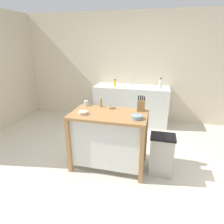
{
  "coord_description": "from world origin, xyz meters",
  "views": [
    {
      "loc": [
        0.75,
        -2.58,
        1.89
      ],
      "look_at": [
        0.06,
        0.2,
        0.86
      ],
      "focal_mm": 30.74,
      "sensor_mm": 36.0,
      "label": 1
    }
  ],
  "objects_px": {
    "bowl_ceramic_wide": "(111,107)",
    "sink_faucet": "(133,81)",
    "bowl_stoneware_deep": "(137,117)",
    "trash_bin": "(161,154)",
    "knife_block": "(141,105)",
    "bottle_dish_soap": "(115,83)",
    "drinking_cup": "(86,103)",
    "kitchen_island": "(109,137)",
    "bowl_ceramic_small": "(83,113)",
    "bottle_hand_soap": "(160,84)",
    "pepper_grinder": "(101,103)"
  },
  "relations": [
    {
      "from": "bottle_dish_soap",
      "to": "sink_faucet",
      "type": "bearing_deg",
      "value": 27.76
    },
    {
      "from": "bowl_stoneware_deep",
      "to": "drinking_cup",
      "type": "height_order",
      "value": "drinking_cup"
    },
    {
      "from": "bowl_ceramic_wide",
      "to": "trash_bin",
      "type": "relative_size",
      "value": 0.18
    },
    {
      "from": "drinking_cup",
      "to": "bottle_hand_soap",
      "type": "distance_m",
      "value": 1.98
    },
    {
      "from": "kitchen_island",
      "to": "pepper_grinder",
      "type": "relative_size",
      "value": 7.21
    },
    {
      "from": "bowl_stoneware_deep",
      "to": "trash_bin",
      "type": "height_order",
      "value": "bowl_stoneware_deep"
    },
    {
      "from": "sink_faucet",
      "to": "bottle_dish_soap",
      "type": "xyz_separation_m",
      "value": [
        -0.4,
        -0.21,
        -0.03
      ]
    },
    {
      "from": "bowl_ceramic_wide",
      "to": "bottle_dish_soap",
      "type": "xyz_separation_m",
      "value": [
        -0.31,
        1.6,
        0.07
      ]
    },
    {
      "from": "sink_faucet",
      "to": "bottle_hand_soap",
      "type": "relative_size",
      "value": 0.92
    },
    {
      "from": "drinking_cup",
      "to": "sink_faucet",
      "type": "bearing_deg",
      "value": 73.53
    },
    {
      "from": "bowl_stoneware_deep",
      "to": "pepper_grinder",
      "type": "height_order",
      "value": "pepper_grinder"
    },
    {
      "from": "knife_block",
      "to": "bowl_stoneware_deep",
      "type": "relative_size",
      "value": 1.5
    },
    {
      "from": "bowl_ceramic_wide",
      "to": "bottle_hand_soap",
      "type": "height_order",
      "value": "bottle_hand_soap"
    },
    {
      "from": "drinking_cup",
      "to": "pepper_grinder",
      "type": "relative_size",
      "value": 0.54
    },
    {
      "from": "kitchen_island",
      "to": "knife_block",
      "type": "bearing_deg",
      "value": 26.54
    },
    {
      "from": "trash_bin",
      "to": "sink_faucet",
      "type": "distance_m",
      "value": 2.28
    },
    {
      "from": "kitchen_island",
      "to": "bottle_hand_soap",
      "type": "relative_size",
      "value": 4.78
    },
    {
      "from": "knife_block",
      "to": "drinking_cup",
      "type": "distance_m",
      "value": 0.92
    },
    {
      "from": "bowl_ceramic_wide",
      "to": "drinking_cup",
      "type": "xyz_separation_m",
      "value": [
        -0.44,
        0.03,
        0.02
      ]
    },
    {
      "from": "knife_block",
      "to": "bottle_hand_soap",
      "type": "distance_m",
      "value": 1.64
    },
    {
      "from": "knife_block",
      "to": "pepper_grinder",
      "type": "distance_m",
      "value": 0.66
    },
    {
      "from": "pepper_grinder",
      "to": "bowl_ceramic_small",
      "type": "bearing_deg",
      "value": -111.78
    },
    {
      "from": "drinking_cup",
      "to": "trash_bin",
      "type": "distance_m",
      "value": 1.45
    },
    {
      "from": "sink_faucet",
      "to": "bottle_hand_soap",
      "type": "bearing_deg",
      "value": -16.09
    },
    {
      "from": "kitchen_island",
      "to": "bowl_ceramic_wide",
      "type": "distance_m",
      "value": 0.48
    },
    {
      "from": "knife_block",
      "to": "drinking_cup",
      "type": "relative_size",
      "value": 2.87
    },
    {
      "from": "kitchen_island",
      "to": "trash_bin",
      "type": "bearing_deg",
      "value": 0.45
    },
    {
      "from": "trash_bin",
      "to": "drinking_cup",
      "type": "bearing_deg",
      "value": 168.56
    },
    {
      "from": "kitchen_island",
      "to": "drinking_cup",
      "type": "relative_size",
      "value": 13.37
    },
    {
      "from": "knife_block",
      "to": "sink_faucet",
      "type": "height_order",
      "value": "knife_block"
    },
    {
      "from": "drinking_cup",
      "to": "kitchen_island",
      "type": "bearing_deg",
      "value": -29.76
    },
    {
      "from": "bottle_hand_soap",
      "to": "sink_faucet",
      "type": "bearing_deg",
      "value": 163.91
    },
    {
      "from": "bowl_ceramic_wide",
      "to": "sink_faucet",
      "type": "xyz_separation_m",
      "value": [
        0.09,
        1.81,
        0.1
      ]
    },
    {
      "from": "trash_bin",
      "to": "knife_block",
      "type": "bearing_deg",
      "value": 148.63
    },
    {
      "from": "bowl_stoneware_deep",
      "to": "bowl_ceramic_wide",
      "type": "bearing_deg",
      "value": 142.44
    },
    {
      "from": "kitchen_island",
      "to": "bowl_ceramic_small",
      "type": "distance_m",
      "value": 0.57
    },
    {
      "from": "bowl_stoneware_deep",
      "to": "bottle_dish_soap",
      "type": "distance_m",
      "value": 2.09
    },
    {
      "from": "pepper_grinder",
      "to": "kitchen_island",
      "type": "bearing_deg",
      "value": -52.45
    },
    {
      "from": "bottle_dish_soap",
      "to": "drinking_cup",
      "type": "bearing_deg",
      "value": -94.72
    },
    {
      "from": "sink_faucet",
      "to": "bottle_dish_soap",
      "type": "bearing_deg",
      "value": -152.24
    },
    {
      "from": "bowl_ceramic_small",
      "to": "bowl_stoneware_deep",
      "type": "bearing_deg",
      "value": 0.66
    },
    {
      "from": "bowl_ceramic_wide",
      "to": "bottle_dish_soap",
      "type": "bearing_deg",
      "value": 100.94
    },
    {
      "from": "pepper_grinder",
      "to": "bottle_dish_soap",
      "type": "xyz_separation_m",
      "value": [
        -0.13,
        1.57,
        0.01
      ]
    },
    {
      "from": "kitchen_island",
      "to": "knife_block",
      "type": "relative_size",
      "value": 4.66
    },
    {
      "from": "bottle_dish_soap",
      "to": "bowl_stoneware_deep",
      "type": "bearing_deg",
      "value": -68.61
    },
    {
      "from": "knife_block",
      "to": "sink_faucet",
      "type": "xyz_separation_m",
      "value": [
        -0.39,
        1.81,
        0.03
      ]
    },
    {
      "from": "bowl_ceramic_small",
      "to": "trash_bin",
      "type": "bearing_deg",
      "value": 6.57
    },
    {
      "from": "bowl_ceramic_wide",
      "to": "bowl_stoneware_deep",
      "type": "xyz_separation_m",
      "value": [
        0.45,
        -0.35,
        0.01
      ]
    },
    {
      "from": "kitchen_island",
      "to": "drinking_cup",
      "type": "xyz_separation_m",
      "value": [
        -0.46,
        0.26,
        0.44
      ]
    },
    {
      "from": "bottle_hand_soap",
      "to": "knife_block",
      "type": "bearing_deg",
      "value": -99.51
    }
  ]
}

